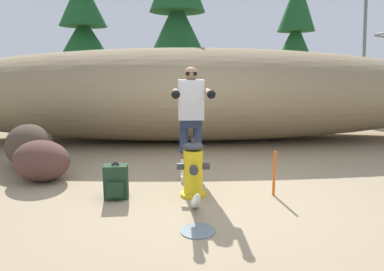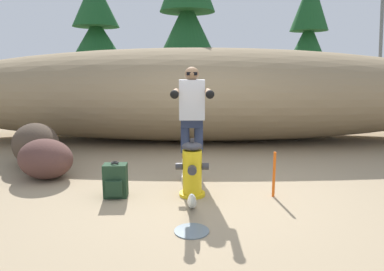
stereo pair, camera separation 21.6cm
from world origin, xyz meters
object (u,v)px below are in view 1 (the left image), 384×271
fire_hydrant (193,170)px  boulder_mid (30,146)px  utility_worker (191,110)px  spare_backpack (116,182)px  boulder_large (41,160)px  survey_stake (274,173)px

fire_hydrant → boulder_mid: fire_hydrant is taller
utility_worker → spare_backpack: size_ratio=3.57×
spare_backpack → boulder_large: bearing=-125.8°
utility_worker → boulder_mid: size_ratio=1.73×
boulder_large → utility_worker: bearing=-3.9°
boulder_mid → boulder_large: bearing=-57.3°
utility_worker → boulder_mid: bearing=-108.6°
survey_stake → utility_worker: bearing=149.6°
utility_worker → spare_backpack: utility_worker is taller
fire_hydrant → survey_stake: 1.06m
boulder_large → boulder_mid: size_ratio=0.96×
utility_worker → boulder_large: utility_worker is taller
fire_hydrant → boulder_large: bearing=161.5°
spare_backpack → utility_worker: bearing=120.4°
fire_hydrant → survey_stake: fire_hydrant is taller
boulder_large → survey_stake: bearing=-13.3°
fire_hydrant → utility_worker: bearing=90.7°
fire_hydrant → spare_backpack: 1.01m
boulder_mid → survey_stake: size_ratio=1.62×
utility_worker → boulder_mid: utility_worker is taller
spare_backpack → fire_hydrant: bearing=90.1°
utility_worker → boulder_large: size_ratio=1.79×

